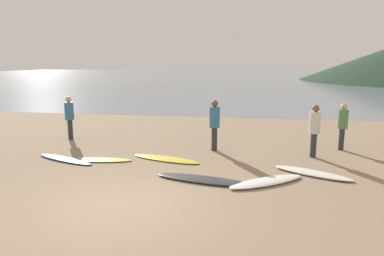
% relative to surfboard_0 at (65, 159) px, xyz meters
% --- Properties ---
extents(ground_plane, '(120.00, 120.00, 0.20)m').
position_rel_surfboard_0_xyz_m(ground_plane, '(2.91, 6.85, -0.14)').
color(ground_plane, '#8C7559').
rests_on(ground_plane, ground).
extents(ocean_water, '(140.00, 100.00, 0.01)m').
position_rel_surfboard_0_xyz_m(ocean_water, '(2.91, 59.44, -0.04)').
color(ocean_water, slate).
rests_on(ocean_water, ground).
extents(surfboard_0, '(2.33, 1.31, 0.07)m').
position_rel_surfboard_0_xyz_m(surfboard_0, '(0.00, 0.00, 0.00)').
color(surfboard_0, '#1E479E').
rests_on(surfboard_0, ground).
extents(surfboard_1, '(2.03, 0.69, 0.06)m').
position_rel_surfboard_0_xyz_m(surfboard_1, '(1.13, 0.12, -0.01)').
color(surfboard_1, yellow).
rests_on(surfboard_1, ground).
extents(surfboard_2, '(2.42, 1.26, 0.06)m').
position_rel_surfboard_0_xyz_m(surfboard_2, '(3.14, 0.53, -0.00)').
color(surfboard_2, yellow).
rests_on(surfboard_2, ground).
extents(surfboard_3, '(2.70, 1.15, 0.09)m').
position_rel_surfboard_0_xyz_m(surfboard_3, '(4.56, -1.30, 0.01)').
color(surfboard_3, '#333338').
rests_on(surfboard_3, ground).
extents(surfboard_4, '(2.16, 1.74, 0.10)m').
position_rel_surfboard_0_xyz_m(surfboard_4, '(6.17, -1.23, 0.01)').
color(surfboard_4, white).
rests_on(surfboard_4, ground).
extents(surfboard_5, '(2.15, 1.52, 0.09)m').
position_rel_surfboard_0_xyz_m(surfboard_5, '(7.47, -0.32, 0.01)').
color(surfboard_5, white).
rests_on(surfboard_5, ground).
extents(person_0, '(0.33, 0.33, 1.65)m').
position_rel_surfboard_0_xyz_m(person_0, '(8.96, 2.68, 0.94)').
color(person_0, '#2D2D38').
rests_on(person_0, ground).
extents(person_1, '(0.35, 0.35, 1.71)m').
position_rel_surfboard_0_xyz_m(person_1, '(-1.27, 2.86, 0.97)').
color(person_1, '#2D2D38').
rests_on(person_1, ground).
extents(person_2, '(0.35, 0.35, 1.71)m').
position_rel_surfboard_0_xyz_m(person_2, '(7.81, 1.56, 0.97)').
color(person_2, '#2D2D38').
rests_on(person_2, ground).
extents(person_3, '(0.36, 0.36, 1.77)m').
position_rel_surfboard_0_xyz_m(person_3, '(4.55, 1.94, 1.01)').
color(person_3, '#2D2D38').
rests_on(person_3, ground).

